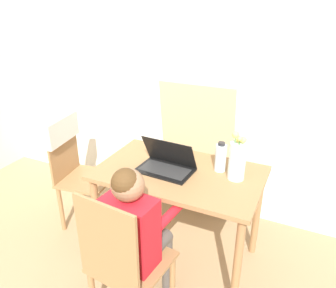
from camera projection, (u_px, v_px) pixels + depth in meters
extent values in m
cube|color=silver|center=(195.00, 71.00, 2.71)|extent=(6.40, 0.05, 2.50)
cube|color=olive|center=(179.00, 173.00, 2.22)|extent=(1.11, 0.68, 0.03)
cylinder|color=olive|center=(97.00, 222.00, 2.33)|extent=(0.05, 0.05, 0.71)
cylinder|color=olive|center=(237.00, 267.00, 1.94)|extent=(0.05, 0.05, 0.71)
cylinder|color=olive|center=(138.00, 183.00, 2.81)|extent=(0.05, 0.05, 0.71)
cylinder|color=olive|center=(257.00, 213.00, 2.42)|extent=(0.05, 0.05, 0.71)
cube|color=olive|center=(132.00, 262.00, 1.88)|extent=(0.44, 0.44, 0.02)
cube|color=olive|center=(107.00, 246.00, 1.62)|extent=(0.38, 0.06, 0.50)
cylinder|color=olive|center=(172.00, 282.00, 2.02)|extent=(0.04, 0.04, 0.42)
cylinder|color=olive|center=(129.00, 261.00, 2.18)|extent=(0.04, 0.04, 0.42)
cube|color=olive|center=(87.00, 179.00, 2.73)|extent=(0.45, 0.45, 0.02)
cube|color=olive|center=(63.00, 148.00, 2.67)|extent=(0.07, 0.38, 0.50)
cylinder|color=olive|center=(98.00, 216.00, 2.62)|extent=(0.04, 0.04, 0.42)
cylinder|color=olive|center=(116.00, 194.00, 2.92)|extent=(0.04, 0.04, 0.42)
cylinder|color=olive|center=(61.00, 209.00, 2.71)|extent=(0.04, 0.04, 0.42)
cylinder|color=olive|center=(83.00, 188.00, 3.01)|extent=(0.04, 0.04, 0.42)
cube|color=beige|center=(60.00, 130.00, 2.60)|extent=(0.13, 0.40, 0.20)
cube|color=red|center=(130.00, 231.00, 1.79)|extent=(0.31, 0.21, 0.42)
sphere|color=#936B4C|center=(128.00, 185.00, 1.67)|extent=(0.18, 0.18, 0.18)
sphere|color=#4C3319|center=(126.00, 183.00, 1.65)|extent=(0.15, 0.15, 0.15)
cylinder|color=#4C4742|center=(155.00, 248.00, 1.95)|extent=(0.12, 0.29, 0.09)
cylinder|color=#4C4742|center=(137.00, 240.00, 2.01)|extent=(0.12, 0.29, 0.09)
cylinder|color=#4C4742|center=(167.00, 263.00, 2.15)|extent=(0.08, 0.08, 0.44)
cylinder|color=#4C4742|center=(151.00, 255.00, 2.22)|extent=(0.08, 0.08, 0.44)
cylinder|color=red|center=(170.00, 215.00, 1.89)|extent=(0.08, 0.24, 0.06)
cylinder|color=red|center=(135.00, 203.00, 2.00)|extent=(0.08, 0.24, 0.06)
cube|color=black|center=(165.00, 170.00, 2.21)|extent=(0.39, 0.25, 0.01)
cube|color=#2D2D2D|center=(165.00, 170.00, 2.21)|extent=(0.34, 0.18, 0.00)
cube|color=black|center=(169.00, 152.00, 2.22)|extent=(0.38, 0.13, 0.21)
cube|color=black|center=(169.00, 152.00, 2.22)|extent=(0.34, 0.11, 0.18)
cylinder|color=silver|center=(237.00, 161.00, 2.08)|extent=(0.11, 0.11, 0.25)
cylinder|color=#3D7A38|center=(242.00, 156.00, 2.06)|extent=(0.01, 0.01, 0.22)
sphere|color=#EFDB66|center=(243.00, 140.00, 2.01)|extent=(0.04, 0.04, 0.04)
cylinder|color=#3D7A38|center=(237.00, 155.00, 2.09)|extent=(0.01, 0.01, 0.21)
sphere|color=#EFDB66|center=(239.00, 141.00, 2.04)|extent=(0.04, 0.04, 0.04)
cylinder|color=#3D7A38|center=(234.00, 153.00, 2.06)|extent=(0.01, 0.01, 0.26)
sphere|color=#EFDB66|center=(236.00, 135.00, 2.00)|extent=(0.04, 0.04, 0.04)
cylinder|color=#3D7A38|center=(238.00, 156.00, 2.03)|extent=(0.01, 0.01, 0.24)
sphere|color=#EFDB66|center=(240.00, 139.00, 1.99)|extent=(0.03, 0.03, 0.03)
cylinder|color=silver|center=(221.00, 158.00, 2.19)|extent=(0.07, 0.07, 0.19)
cylinder|color=#262628|center=(222.00, 144.00, 2.14)|extent=(0.04, 0.04, 0.02)
cube|color=tan|center=(197.00, 151.00, 2.82)|extent=(0.63, 0.18, 1.20)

